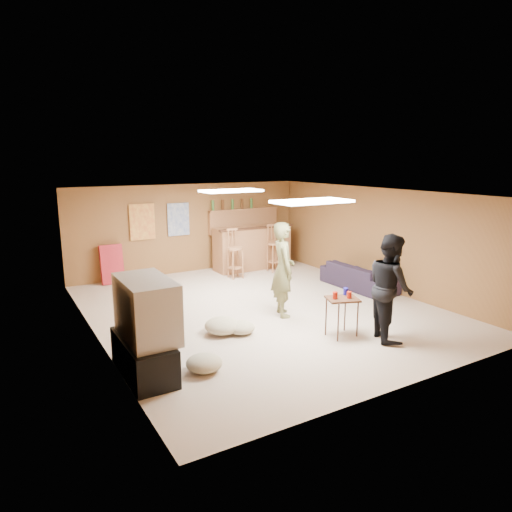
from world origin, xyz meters
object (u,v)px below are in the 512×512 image
person_olive (283,269)px  tray_table (342,317)px  tv_body (146,309)px  bar_counter (252,248)px  sofa (359,276)px  person_black (390,287)px

person_olive → tray_table: (0.26, -1.32, -0.54)m
tv_body → bar_counter: bearing=47.0°
bar_counter → sofa: bearing=-68.3°
person_olive → tv_body: bearing=128.2°
sofa → person_olive: bearing=103.8°
bar_counter → tray_table: bar_counter is taller
person_olive → sofa: person_olive is taller
sofa → tray_table: 2.93m
bar_counter → person_olive: size_ratio=1.17×
person_olive → tray_table: size_ratio=2.69×
sofa → tray_table: tray_table is taller
person_black → sofa: size_ratio=0.92×
person_black → person_olive: bearing=50.3°
bar_counter → person_olive: (-1.33, -3.42, 0.31)m
person_olive → tray_table: 1.45m
person_black → tray_table: (-0.58, 0.44, -0.53)m
person_black → tray_table: bearing=77.5°
sofa → bar_counter: bearing=20.9°
tv_body → sofa: bearing=17.5°
bar_counter → tray_table: bearing=-102.7°
tv_body → person_olive: person_olive is taller
bar_counter → person_black: 5.22m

